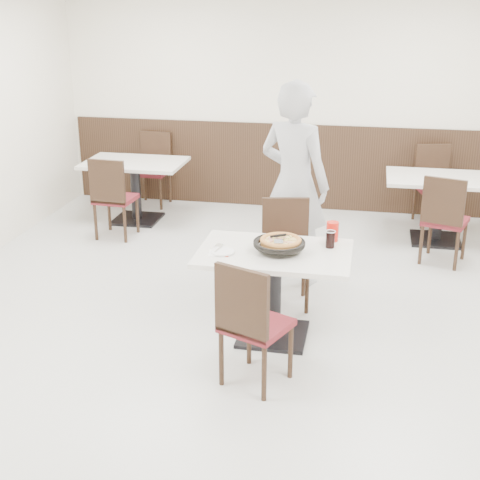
% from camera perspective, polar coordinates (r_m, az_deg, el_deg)
% --- Properties ---
extents(floor, '(7.00, 7.00, 0.00)m').
position_cam_1_polar(floor, '(5.71, 0.23, -7.38)').
color(floor, '#A6A6A2').
rests_on(floor, ground).
extents(wall_back, '(6.00, 0.04, 2.80)m').
position_cam_1_polar(wall_back, '(8.62, 4.76, 11.81)').
color(wall_back, silver).
rests_on(wall_back, floor).
extents(wall_front, '(6.00, 0.04, 2.80)m').
position_cam_1_polar(wall_front, '(2.15, -18.48, -16.23)').
color(wall_front, silver).
rests_on(wall_front, floor).
extents(wainscot_back, '(5.90, 0.03, 1.10)m').
position_cam_1_polar(wainscot_back, '(8.76, 4.59, 6.28)').
color(wainscot_back, black).
rests_on(wainscot_back, floor).
extents(main_table, '(1.20, 0.80, 0.75)m').
position_cam_1_polar(main_table, '(5.40, 2.89, -4.67)').
color(main_table, silver).
rests_on(main_table, floor).
extents(chair_near, '(0.55, 0.55, 0.95)m').
position_cam_1_polar(chair_near, '(4.74, 1.42, -7.03)').
color(chair_near, black).
rests_on(chair_near, floor).
extents(chair_far, '(0.49, 0.49, 0.95)m').
position_cam_1_polar(chair_far, '(5.93, 3.94, -1.32)').
color(chair_far, black).
rests_on(chair_far, floor).
extents(trivet, '(0.12, 0.12, 0.04)m').
position_cam_1_polar(trivet, '(5.25, 3.85, -0.80)').
color(trivet, black).
rests_on(trivet, main_table).
extents(pizza_pan, '(0.32, 0.32, 0.01)m').
position_cam_1_polar(pizza_pan, '(5.23, 3.36, -0.58)').
color(pizza_pan, black).
rests_on(pizza_pan, trivet).
extents(pizza, '(0.32, 0.32, 0.02)m').
position_cam_1_polar(pizza, '(5.27, 3.50, -0.21)').
color(pizza, '#D4904B').
rests_on(pizza, pizza_pan).
extents(pizza_server, '(0.09, 0.10, 0.00)m').
position_cam_1_polar(pizza_server, '(5.20, 3.32, -0.12)').
color(pizza_server, silver).
rests_on(pizza_server, pizza).
extents(napkin, '(0.16, 0.16, 0.00)m').
position_cam_1_polar(napkin, '(5.21, -1.89, -1.10)').
color(napkin, white).
rests_on(napkin, main_table).
extents(side_plate, '(0.19, 0.19, 0.01)m').
position_cam_1_polar(side_plate, '(5.21, -1.50, -1.01)').
color(side_plate, white).
rests_on(side_plate, napkin).
extents(fork, '(0.04, 0.14, 0.00)m').
position_cam_1_polar(fork, '(5.25, -1.81, -0.75)').
color(fork, silver).
rests_on(fork, side_plate).
extents(cola_glass, '(0.07, 0.07, 0.13)m').
position_cam_1_polar(cola_glass, '(5.35, 7.71, 0.03)').
color(cola_glass, black).
rests_on(cola_glass, main_table).
extents(red_cup, '(0.10, 0.10, 0.16)m').
position_cam_1_polar(red_cup, '(5.50, 7.89, 0.73)').
color(red_cup, red).
rests_on(red_cup, main_table).
extents(diner_person, '(0.83, 0.70, 1.94)m').
position_cam_1_polar(diner_person, '(6.33, 4.65, 4.78)').
color(diner_person, silver).
rests_on(diner_person, floor).
extents(bg_table_left, '(1.27, 0.91, 0.75)m').
position_cam_1_polar(bg_table_left, '(8.34, -8.88, 4.14)').
color(bg_table_left, silver).
rests_on(bg_table_left, floor).
extents(bg_chair_left_near, '(0.44, 0.44, 0.95)m').
position_cam_1_polar(bg_chair_left_near, '(7.78, -10.59, 3.64)').
color(bg_chair_left_near, black).
rests_on(bg_chair_left_near, floor).
extents(bg_chair_left_far, '(0.44, 0.44, 0.95)m').
position_cam_1_polar(bg_chair_left_far, '(8.92, -7.54, 5.92)').
color(bg_chair_left_far, black).
rests_on(bg_chair_left_far, floor).
extents(bg_table_right, '(1.21, 0.82, 0.75)m').
position_cam_1_polar(bg_table_right, '(7.85, 16.58, 2.52)').
color(bg_table_right, silver).
rests_on(bg_table_right, floor).
extents(bg_chair_right_near, '(0.53, 0.53, 0.95)m').
position_cam_1_polar(bg_chair_right_near, '(7.21, 17.12, 1.74)').
color(bg_chair_right_near, black).
rests_on(bg_chair_right_near, floor).
extents(bg_chair_right_far, '(0.51, 0.51, 0.95)m').
position_cam_1_polar(bg_chair_right_far, '(8.42, 16.31, 4.42)').
color(bg_chair_right_far, black).
rests_on(bg_chair_right_far, floor).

